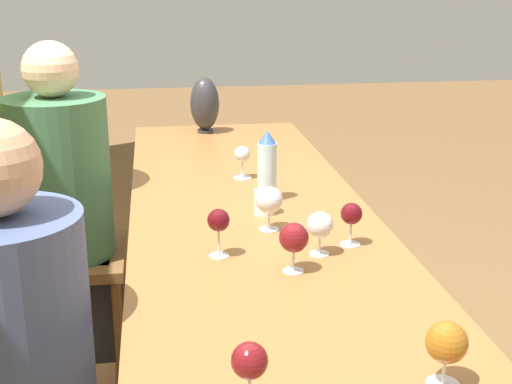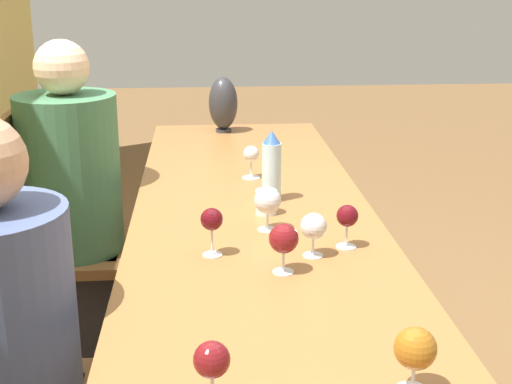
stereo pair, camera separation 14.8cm
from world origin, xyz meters
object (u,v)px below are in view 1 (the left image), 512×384
at_px(water_tumbler, 265,202).
at_px(wine_glass_4, 447,343).
at_px(wine_glass_0, 219,222).
at_px(person_near, 19,353).
at_px(vase, 205,104).
at_px(wine_glass_7, 269,201).
at_px(water_bottle, 267,167).
at_px(wine_glass_3, 242,156).
at_px(chair_far, 44,239).
at_px(wine_glass_6, 294,238).
at_px(wine_glass_2, 250,362).
at_px(person_far, 66,202).
at_px(wine_glass_5, 351,215).
at_px(wine_glass_1, 320,225).

bearing_deg(water_tumbler, wine_glass_4, -169.82).
xyz_separation_m(wine_glass_0, person_near, (-0.31, 0.50, -0.19)).
bearing_deg(vase, wine_glass_7, -176.19).
bearing_deg(water_bottle, wine_glass_3, 10.35).
height_order(water_bottle, vase, vase).
relative_size(wine_glass_4, chair_far, 0.13).
height_order(water_bottle, water_tumbler, water_bottle).
bearing_deg(water_tumbler, wine_glass_6, -179.58).
distance_m(water_bottle, wine_glass_3, 0.29).
bearing_deg(person_near, wine_glass_0, -58.34).
xyz_separation_m(water_tumbler, person_near, (-0.65, 0.68, -0.13)).
xyz_separation_m(water_tumbler, wine_glass_3, (0.42, 0.02, 0.05)).
bearing_deg(wine_glass_2, person_far, 18.63).
bearing_deg(wine_glass_7, water_bottle, -7.76).
bearing_deg(wine_glass_3, wine_glass_5, -162.74).
relative_size(water_tumbler, wine_glass_0, 0.58).
distance_m(wine_glass_4, chair_far, 1.76).
relative_size(vase, wine_glass_0, 1.93).
distance_m(water_tumbler, wine_glass_5, 0.38).
bearing_deg(chair_far, person_near, -174.84).
relative_size(wine_glass_6, person_near, 0.11).
bearing_deg(wine_glass_3, wine_glass_2, 173.29).
xyz_separation_m(wine_glass_4, chair_far, (1.44, 0.97, -0.29)).
xyz_separation_m(wine_glass_0, wine_glass_7, (0.19, -0.17, -0.01)).
relative_size(wine_glass_2, wine_glass_4, 0.97).
bearing_deg(chair_far, wine_glass_0, -140.91).
relative_size(vase, wine_glass_4, 2.00).
xyz_separation_m(chair_far, person_near, (-1.04, -0.09, 0.11)).
relative_size(wine_glass_2, wine_glass_5, 1.02).
bearing_deg(wine_glass_3, wine_glass_1, -171.34).
xyz_separation_m(water_bottle, wine_glass_2, (-1.20, 0.23, -0.03)).
height_order(wine_glass_2, wine_glass_5, wine_glass_2).
height_order(wine_glass_3, wine_glass_7, wine_glass_7).
bearing_deg(person_near, water_bottle, -42.16).
xyz_separation_m(wine_glass_2, wine_glass_4, (0.02, -0.38, -0.00)).
distance_m(water_tumbler, wine_glass_4, 1.07).
bearing_deg(wine_glass_5, water_bottle, 21.31).
xyz_separation_m(wine_glass_3, person_far, (-0.03, 0.67, -0.15)).
relative_size(water_tumbler, wine_glass_1, 0.64).
xyz_separation_m(wine_glass_3, wine_glass_4, (-1.47, -0.21, 0.00)).
bearing_deg(wine_glass_5, wine_glass_7, 53.74).
relative_size(wine_glass_3, person_near, 0.11).
distance_m(wine_glass_3, wine_glass_5, 0.76).
bearing_deg(wine_glass_7, chair_far, 54.71).
xyz_separation_m(chair_far, person_far, (-0.00, -0.09, 0.14)).
bearing_deg(wine_glass_0, wine_glass_3, -12.08).
xyz_separation_m(vase, wine_glass_3, (-0.81, -0.08, -0.05)).
bearing_deg(wine_glass_3, water_tumbler, -177.19).
bearing_deg(wine_glass_7, wine_glass_4, -167.57).
bearing_deg(chair_far, water_bottle, -107.35).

